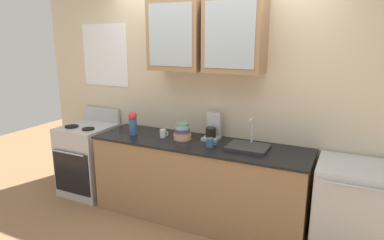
{
  "coord_description": "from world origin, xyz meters",
  "views": [
    {
      "loc": [
        1.42,
        -3.1,
        1.97
      ],
      "look_at": [
        -0.07,
        0.0,
        1.12
      ],
      "focal_mm": 31.41,
      "sensor_mm": 36.0,
      "label": 1
    }
  ],
  "objects_px": {
    "cup_near_sink": "(210,143)",
    "cup_near_bowls": "(163,133)",
    "bowl_stack": "(182,132)",
    "dishwasher": "(350,211)",
    "coffee_maker": "(213,129)",
    "stove_range": "(89,159)",
    "sink_faucet": "(248,146)",
    "vase": "(133,122)"
  },
  "relations": [
    {
      "from": "stove_range",
      "to": "dishwasher",
      "type": "relative_size",
      "value": 1.2
    },
    {
      "from": "stove_range",
      "to": "cup_near_sink",
      "type": "xyz_separation_m",
      "value": [
        1.72,
        -0.08,
        0.48
      ]
    },
    {
      "from": "sink_faucet",
      "to": "coffee_maker",
      "type": "xyz_separation_m",
      "value": [
        -0.45,
        0.15,
        0.08
      ]
    },
    {
      "from": "dishwasher",
      "to": "coffee_maker",
      "type": "bearing_deg",
      "value": 172.22
    },
    {
      "from": "dishwasher",
      "to": "stove_range",
      "type": "bearing_deg",
      "value": 179.92
    },
    {
      "from": "stove_range",
      "to": "vase",
      "type": "distance_m",
      "value": 0.95
    },
    {
      "from": "stove_range",
      "to": "bowl_stack",
      "type": "relative_size",
      "value": 5.51
    },
    {
      "from": "cup_near_bowls",
      "to": "stove_range",
      "type": "bearing_deg",
      "value": 179.96
    },
    {
      "from": "sink_faucet",
      "to": "cup_near_sink",
      "type": "relative_size",
      "value": 3.59
    },
    {
      "from": "stove_range",
      "to": "dishwasher",
      "type": "height_order",
      "value": "stove_range"
    },
    {
      "from": "vase",
      "to": "cup_near_sink",
      "type": "relative_size",
      "value": 2.42
    },
    {
      "from": "sink_faucet",
      "to": "vase",
      "type": "height_order",
      "value": "sink_faucet"
    },
    {
      "from": "stove_range",
      "to": "vase",
      "type": "xyz_separation_m",
      "value": [
        0.75,
        -0.05,
        0.58
      ]
    },
    {
      "from": "coffee_maker",
      "to": "dishwasher",
      "type": "bearing_deg",
      "value": -7.78
    },
    {
      "from": "cup_near_sink",
      "to": "cup_near_bowls",
      "type": "bearing_deg",
      "value": 172.44
    },
    {
      "from": "coffee_maker",
      "to": "stove_range",
      "type": "bearing_deg",
      "value": -173.32
    },
    {
      "from": "coffee_maker",
      "to": "sink_faucet",
      "type": "bearing_deg",
      "value": -18.94
    },
    {
      "from": "coffee_maker",
      "to": "cup_near_sink",
      "type": "bearing_deg",
      "value": -72.16
    },
    {
      "from": "bowl_stack",
      "to": "cup_near_sink",
      "type": "relative_size",
      "value": 1.71
    },
    {
      "from": "sink_faucet",
      "to": "cup_near_bowls",
      "type": "distance_m",
      "value": 0.97
    },
    {
      "from": "stove_range",
      "to": "vase",
      "type": "bearing_deg",
      "value": -3.88
    },
    {
      "from": "bowl_stack",
      "to": "dishwasher",
      "type": "distance_m",
      "value": 1.8
    },
    {
      "from": "vase",
      "to": "dishwasher",
      "type": "bearing_deg",
      "value": 1.15
    },
    {
      "from": "stove_range",
      "to": "sink_faucet",
      "type": "distance_m",
      "value": 2.13
    },
    {
      "from": "sink_faucet",
      "to": "coffee_maker",
      "type": "distance_m",
      "value": 0.48
    },
    {
      "from": "stove_range",
      "to": "bowl_stack",
      "type": "bearing_deg",
      "value": 1.42
    },
    {
      "from": "dishwasher",
      "to": "coffee_maker",
      "type": "xyz_separation_m",
      "value": [
        -1.43,
        0.2,
        0.55
      ]
    },
    {
      "from": "cup_near_sink",
      "to": "dishwasher",
      "type": "relative_size",
      "value": 0.13
    },
    {
      "from": "bowl_stack",
      "to": "vase",
      "type": "xyz_separation_m",
      "value": [
        -0.59,
        -0.08,
        0.06
      ]
    },
    {
      "from": "cup_near_bowls",
      "to": "coffee_maker",
      "type": "bearing_deg",
      "value": 20.38
    },
    {
      "from": "sink_faucet",
      "to": "cup_near_bowls",
      "type": "relative_size",
      "value": 3.94
    },
    {
      "from": "bowl_stack",
      "to": "dishwasher",
      "type": "relative_size",
      "value": 0.22
    },
    {
      "from": "vase",
      "to": "dishwasher",
      "type": "height_order",
      "value": "vase"
    },
    {
      "from": "sink_faucet",
      "to": "vase",
      "type": "bearing_deg",
      "value": -176.22
    },
    {
      "from": "cup_near_bowls",
      "to": "coffee_maker",
      "type": "height_order",
      "value": "coffee_maker"
    },
    {
      "from": "cup_near_bowls",
      "to": "coffee_maker",
      "type": "xyz_separation_m",
      "value": [
        0.52,
        0.19,
        0.06
      ]
    },
    {
      "from": "stove_range",
      "to": "dishwasher",
      "type": "distance_m",
      "value": 3.06
    },
    {
      "from": "vase",
      "to": "cup_near_sink",
      "type": "distance_m",
      "value": 0.98
    },
    {
      "from": "bowl_stack",
      "to": "cup_near_bowls",
      "type": "relative_size",
      "value": 1.88
    },
    {
      "from": "vase",
      "to": "cup_near_sink",
      "type": "xyz_separation_m",
      "value": [
        0.97,
        -0.03,
        -0.1
      ]
    },
    {
      "from": "cup_near_bowls",
      "to": "dishwasher",
      "type": "bearing_deg",
      "value": -0.1
    },
    {
      "from": "dishwasher",
      "to": "bowl_stack",
      "type": "bearing_deg",
      "value": 178.75
    }
  ]
}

